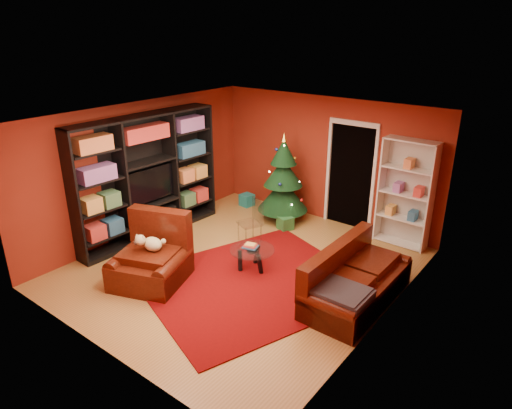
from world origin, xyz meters
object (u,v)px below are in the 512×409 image
Objects in this scene: christmas_tree at (283,179)px; gift_box_green at (285,223)px; media_unit at (147,177)px; coffee_table at (252,259)px; acrylic_chair at (250,223)px; gift_box_teal at (247,200)px; rug at (253,282)px; dog at (153,244)px; sofa at (358,276)px; gift_box_red at (265,208)px; armchair at (149,257)px; white_bookshelf at (405,194)px.

christmas_tree is 0.94m from gift_box_green.
media_unit is 2.65m from coffee_table.
media_unit is 2.15m from acrylic_chair.
coffee_table is 0.99× the size of acrylic_chair.
gift_box_teal is 1.01× the size of gift_box_green.
rug is 3.39m from gift_box_teal.
dog is at bearing -74.62° from acrylic_chair.
coffee_table is (1.02, 1.26, -0.48)m from dog.
media_unit is 4.07× the size of acrylic_chair.
acrylic_chair is at bearing 77.48° from sofa.
dog is (0.31, -3.43, 0.57)m from gift_box_red.
rug is 16.33× the size of gift_box_red.
rug is at bearing 110.46° from sofa.
armchair is 2.90× the size of dog.
dog is at bearing 117.96° from sofa.
gift_box_teal is 0.68× the size of dog.
dog is (-1.30, -0.92, 0.67)m from rug.
coffee_table reaches higher than gift_box_green.
dog is at bearing -144.66° from rug.
rug is 2.82m from christmas_tree.
dog is at bearing -84.84° from gift_box_red.
dog is at bearing -100.28° from gift_box_green.
gift_box_teal is 4.27m from sofa.
armchair is at bearing -75.14° from acrylic_chair.
gift_box_teal is at bearing 130.31° from rug.
media_unit is 11.42× the size of gift_box_teal.
media_unit is 2.78m from gift_box_red.
christmas_tree is (-1.09, 2.43, 0.91)m from rug.
sofa is at bearing -82.95° from white_bookshelf.
sofa is 1.87m from coffee_table.
gift_box_teal is at bearing 172.85° from gift_box_red.
rug is 12.06× the size of gift_box_teal.
rug is 3.31m from white_bookshelf.
sofa reaches higher than gift_box_teal.
sofa is (4.29, 0.35, -0.76)m from media_unit.
gift_box_green is 0.96m from acrylic_chair.
media_unit is 4.38m from sofa.
dog is 0.20× the size of sofa.
white_bookshelf reaches higher than sofa.
christmas_tree is 2.36m from coffee_table.
white_bookshelf is (1.35, 2.85, 1.01)m from rug.
armchair is at bearing -135.00° from dog.
dog is 3.23m from sofa.
coffee_table is at bearing -74.21° from gift_box_green.
gift_box_green is at bearing 57.87° from sofa.
media_unit is at bearing -116.18° from gift_box_red.
armchair is (-1.33, -0.98, 0.44)m from rug.
acrylic_chair is at bearing -49.61° from gift_box_teal.
armchair is at bearing -85.41° from gift_box_red.
media_unit is 11.58× the size of gift_box_green.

